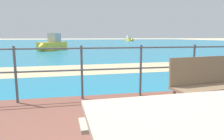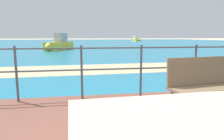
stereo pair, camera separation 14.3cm
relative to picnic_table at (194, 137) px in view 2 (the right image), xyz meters
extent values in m
cube|color=teal|center=(-0.04, 40.46, -0.64)|extent=(90.00, 90.00, 0.01)
cube|color=tan|center=(-0.04, 6.87, -0.64)|extent=(54.06, 4.61, 0.01)
cube|color=tan|center=(0.00, 0.00, 0.15)|extent=(1.54, 0.83, 0.04)
cube|color=tan|center=(-0.02, 0.59, -0.11)|extent=(1.52, 0.32, 0.04)
cube|color=#7A6047|center=(1.32, 1.55, -0.12)|extent=(1.55, 0.63, 0.04)
cube|color=#7A6047|center=(1.29, 1.73, 0.11)|extent=(1.50, 0.29, 0.42)
cylinder|color=#4C5156|center=(0.68, 1.30, -0.35)|extent=(0.04, 0.04, 0.47)
cylinder|color=#4C5156|center=(0.63, 1.60, -0.35)|extent=(0.04, 0.04, 0.47)
cylinder|color=#4C5156|center=(-1.81, 2.86, -0.07)|extent=(0.04, 0.04, 1.04)
cylinder|color=#4C5156|center=(-0.63, 2.86, -0.07)|extent=(0.04, 0.04, 1.04)
cylinder|color=#4C5156|center=(0.55, 2.86, -0.07)|extent=(0.04, 0.04, 1.04)
cylinder|color=#4C5156|center=(1.73, 2.86, -0.07)|extent=(0.04, 0.04, 1.04)
cylinder|color=#4C5156|center=(-0.04, 2.86, 0.40)|extent=(5.90, 0.03, 0.03)
cylinder|color=#4C5156|center=(-0.04, 2.86, -0.02)|extent=(5.90, 0.03, 0.03)
cube|color=yellow|center=(14.92, 53.05, -0.34)|extent=(1.30, 4.21, 0.60)
cube|color=silver|center=(14.91, 53.37, 0.40)|extent=(0.95, 1.49, 0.87)
cone|color=yellow|center=(15.00, 50.72, -0.34)|extent=(0.56, 0.52, 0.54)
cube|color=yellow|center=(-2.32, 19.04, -0.27)|extent=(2.52, 4.24, 0.74)
cube|color=#A5A8AD|center=(-2.21, 19.33, 0.51)|extent=(1.19, 1.49, 0.81)
cone|color=yellow|center=(-3.18, 16.89, -0.27)|extent=(0.80, 0.71, 0.67)
camera|label=1|loc=(-0.84, -1.06, 0.62)|focal=33.17mm
camera|label=2|loc=(-0.70, -1.09, 0.62)|focal=33.17mm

